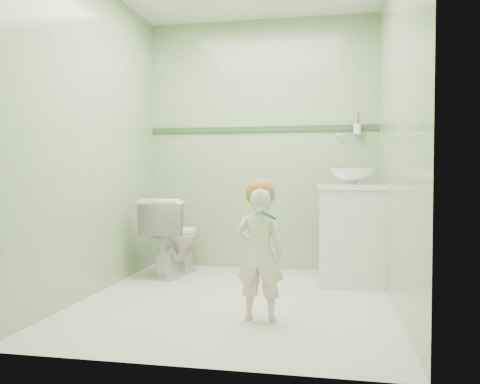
# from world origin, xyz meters

# --- Properties ---
(ground) EXTENTS (2.50, 2.50, 0.00)m
(ground) POSITION_xyz_m (0.00, 0.00, 0.00)
(ground) COLOR beige
(ground) RESTS_ON ground
(room_shell) EXTENTS (2.50, 2.54, 2.40)m
(room_shell) POSITION_xyz_m (0.00, 0.00, 1.20)
(room_shell) COLOR #85AA78
(room_shell) RESTS_ON ground
(trim_stripe) EXTENTS (2.20, 0.02, 0.05)m
(trim_stripe) POSITION_xyz_m (0.00, 1.24, 1.35)
(trim_stripe) COLOR #315533
(trim_stripe) RESTS_ON room_shell
(vanity) EXTENTS (0.52, 0.50, 0.80)m
(vanity) POSITION_xyz_m (0.84, 0.70, 0.40)
(vanity) COLOR white
(vanity) RESTS_ON ground
(counter) EXTENTS (0.54, 0.52, 0.04)m
(counter) POSITION_xyz_m (0.84, 0.70, 0.81)
(counter) COLOR white
(counter) RESTS_ON vanity
(basin) EXTENTS (0.37, 0.37, 0.13)m
(basin) POSITION_xyz_m (0.84, 0.70, 0.89)
(basin) COLOR white
(basin) RESTS_ON counter
(faucet) EXTENTS (0.03, 0.13, 0.18)m
(faucet) POSITION_xyz_m (0.84, 0.89, 0.97)
(faucet) COLOR silver
(faucet) RESTS_ON counter
(cup_holder) EXTENTS (0.26, 0.07, 0.21)m
(cup_holder) POSITION_xyz_m (0.89, 1.18, 1.33)
(cup_holder) COLOR silver
(cup_holder) RESTS_ON room_shell
(toilet) EXTENTS (0.46, 0.73, 0.70)m
(toilet) POSITION_xyz_m (-0.74, 0.80, 0.35)
(toilet) COLOR white
(toilet) RESTS_ON ground
(toddler) EXTENTS (0.31, 0.21, 0.83)m
(toddler) POSITION_xyz_m (0.24, -0.45, 0.41)
(toddler) COLOR white
(toddler) RESTS_ON ground
(hair_cap) EXTENTS (0.18, 0.18, 0.18)m
(hair_cap) POSITION_xyz_m (0.24, -0.42, 0.79)
(hair_cap) COLOR #A16837
(hair_cap) RESTS_ON toddler
(teal_toothbrush) EXTENTS (0.11, 0.13, 0.08)m
(teal_toothbrush) POSITION_xyz_m (0.30, -0.57, 0.67)
(teal_toothbrush) COLOR #137C5C
(teal_toothbrush) RESTS_ON toddler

